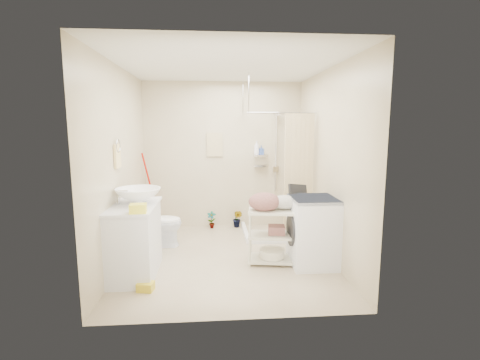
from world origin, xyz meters
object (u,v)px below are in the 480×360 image
object	(u,v)px
washing_machine	(314,231)
laundry_rack	(272,231)
vanity	(134,240)
toilet	(158,223)

from	to	relation	value
washing_machine	laundry_rack	world-z (taller)	washing_machine
washing_machine	laundry_rack	xyz separation A→B (m)	(-0.55, 0.08, -0.01)
vanity	laundry_rack	bearing A→B (deg)	7.08
laundry_rack	washing_machine	bearing A→B (deg)	-0.23
toilet	washing_machine	xyz separation A→B (m)	(2.18, -0.89, 0.08)
laundry_rack	toilet	bearing A→B (deg)	162.17
toilet	washing_machine	world-z (taller)	washing_machine
washing_machine	toilet	bearing A→B (deg)	157.78
toilet	laundry_rack	bearing A→B (deg)	-117.65
vanity	laundry_rack	size ratio (longest dim) A/B	1.14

